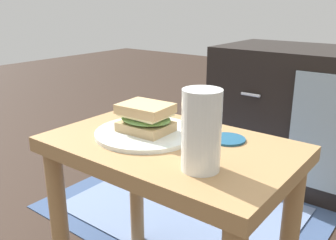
# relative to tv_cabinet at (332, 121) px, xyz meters

# --- Properties ---
(side_table) EXTENTS (0.56, 0.36, 0.46)m
(side_table) POSITION_rel_tv_cabinet_xyz_m (-0.12, -0.95, 0.08)
(side_table) COLOR #A37A4C
(side_table) RESTS_ON ground
(tv_cabinet) EXTENTS (0.96, 0.46, 0.58)m
(tv_cabinet) POSITION_rel_tv_cabinet_xyz_m (0.00, 0.00, 0.00)
(tv_cabinet) COLOR black
(tv_cabinet) RESTS_ON ground
(area_rug) EXTENTS (0.99, 0.73, 0.01)m
(area_rug) POSITION_rel_tv_cabinet_xyz_m (-0.36, -0.54, -0.29)
(area_rug) COLOR #384C72
(area_rug) RESTS_ON ground
(plate) EXTENTS (0.24, 0.24, 0.01)m
(plate) POSITION_rel_tv_cabinet_xyz_m (-0.19, -0.95, 0.17)
(plate) COLOR silver
(plate) RESTS_ON side_table
(sandwich_front) EXTENTS (0.13, 0.10, 0.07)m
(sandwich_front) POSITION_rel_tv_cabinet_xyz_m (-0.19, -0.95, 0.21)
(sandwich_front) COLOR tan
(sandwich_front) RESTS_ON plate
(beer_glass) EXTENTS (0.07, 0.07, 0.15)m
(beer_glass) POSITION_rel_tv_cabinet_xyz_m (0.01, -1.03, 0.24)
(beer_glass) COLOR silver
(beer_glass) RESTS_ON side_table
(coaster) EXTENTS (0.08, 0.08, 0.01)m
(coaster) POSITION_rel_tv_cabinet_xyz_m (-0.02, -0.86, 0.17)
(coaster) COLOR navy
(coaster) RESTS_ON side_table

